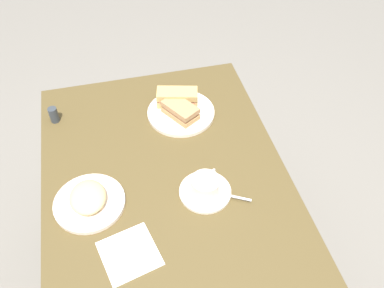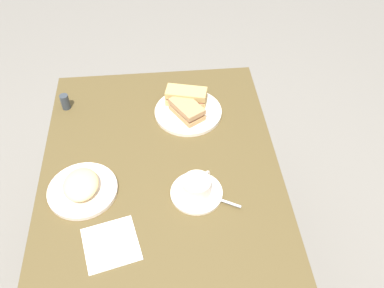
{
  "view_description": "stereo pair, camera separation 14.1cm",
  "coord_description": "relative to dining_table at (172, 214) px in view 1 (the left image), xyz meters",
  "views": [
    {
      "loc": [
        -0.77,
        0.12,
        1.83
      ],
      "look_at": [
        0.17,
        -0.11,
        0.8
      ],
      "focal_mm": 39.28,
      "sensor_mm": 36.0,
      "label": 1
    },
    {
      "loc": [
        -0.8,
        -0.02,
        1.83
      ],
      "look_at": [
        0.17,
        -0.11,
        0.8
      ],
      "focal_mm": 39.28,
      "sensor_mm": 36.0,
      "label": 2
    }
  ],
  "objects": [
    {
      "name": "spoon",
      "position": [
        -0.06,
        -0.18,
        0.12
      ],
      "size": [
        0.06,
        0.09,
        0.01
      ],
      "color": "silver",
      "rests_on": "coffee_saucer"
    },
    {
      "name": "side_plate",
      "position": [
        0.02,
        0.25,
        0.11
      ],
      "size": [
        0.22,
        0.22,
        0.01
      ],
      "primitive_type": "cylinder",
      "color": "beige",
      "rests_on": "dining_table"
    },
    {
      "name": "coffee_cup",
      "position": [
        -0.02,
        -0.11,
        0.15
      ],
      "size": [
        0.1,
        0.09,
        0.05
      ],
      "color": "silver",
      "rests_on": "coffee_saucer"
    },
    {
      "name": "sandwich_plate",
      "position": [
        0.35,
        -0.11,
        0.11
      ],
      "size": [
        0.25,
        0.25,
        0.01
      ],
      "primitive_type": "cylinder",
      "color": "silver",
      "rests_on": "dining_table"
    },
    {
      "name": "side_food_pile",
      "position": [
        0.02,
        0.25,
        0.14
      ],
      "size": [
        0.13,
        0.11,
        0.04
      ],
      "primitive_type": "ellipsoid",
      "color": "#DABB7A",
      "rests_on": "side_plate"
    },
    {
      "name": "sandwich_back",
      "position": [
        0.4,
        -0.11,
        0.15
      ],
      "size": [
        0.1,
        0.16,
        0.06
      ],
      "color": "tan",
      "rests_on": "sandwich_plate"
    },
    {
      "name": "dining_table",
      "position": [
        0.0,
        0.0,
        0.0
      ],
      "size": [
        1.23,
        0.78,
        0.77
      ],
      "color": "brown",
      "rests_on": "ground_plane"
    },
    {
      "name": "coffee_saucer",
      "position": [
        -0.02,
        -0.11,
        0.11
      ],
      "size": [
        0.16,
        0.16,
        0.01
      ],
      "primitive_type": "cylinder",
      "color": "silver",
      "rests_on": "dining_table"
    },
    {
      "name": "sandwich_front",
      "position": [
        0.33,
        -0.11,
        0.15
      ],
      "size": [
        0.15,
        0.13,
        0.05
      ],
      "color": "tan",
      "rests_on": "sandwich_plate"
    },
    {
      "name": "salt_shaker",
      "position": [
        0.43,
        0.34,
        0.14
      ],
      "size": [
        0.03,
        0.03,
        0.06
      ],
      "primitive_type": "cylinder",
      "color": "#33383D",
      "rests_on": "dining_table"
    },
    {
      "name": "napkin",
      "position": [
        -0.17,
        0.15,
        0.11
      ],
      "size": [
        0.18,
        0.18,
        0.0
      ],
      "primitive_type": "cube",
      "rotation": [
        0.0,
        0.0,
        0.24
      ],
      "color": "white",
      "rests_on": "dining_table"
    }
  ]
}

